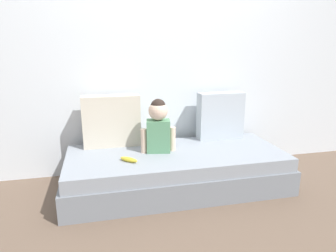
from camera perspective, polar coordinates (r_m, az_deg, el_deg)
name	(u,v)px	position (r m, az deg, el deg)	size (l,w,h in m)	color
ground_plane	(176,187)	(2.88, 1.52, -11.41)	(12.00, 12.00, 0.00)	brown
back_wall	(163,49)	(3.12, -0.98, 14.31)	(5.21, 0.10, 2.49)	silver
couch	(176,170)	(2.81, 1.54, -8.30)	(2.01, 0.85, 0.34)	gray
throw_pillow_left	(112,121)	(2.90, -10.64, 0.94)	(0.54, 0.16, 0.49)	beige
throw_pillow_right	(220,116)	(3.15, 9.85, 1.96)	(0.47, 0.16, 0.48)	#B2BCC6
toddler	(158,125)	(2.69, -1.86, 0.22)	(0.32, 0.17, 0.49)	#568E66
banana	(129,159)	(2.54, -7.43, -6.31)	(0.17, 0.04, 0.04)	yellow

